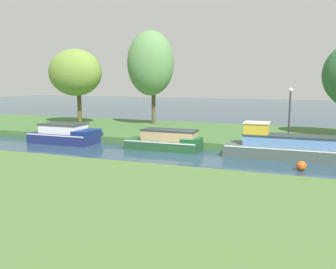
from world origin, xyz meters
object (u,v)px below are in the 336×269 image
at_px(willow_tree_left, 75,73).
at_px(channel_buoy, 301,166).
at_px(lamp_post, 290,109).
at_px(mooring_post_near, 87,129).
at_px(mooring_post_far, 190,136).
at_px(navy_narrowboat, 66,134).
at_px(slate_barge, 301,148).
at_px(willow_tree_centre, 151,63).
at_px(forest_cruiser, 166,141).

xyz_separation_m(willow_tree_left, channel_buoy, (17.75, -8.45, -4.41)).
bearing_deg(willow_tree_left, lamp_post, -12.68).
xyz_separation_m(mooring_post_near, mooring_post_far, (7.29, 0.00, -0.13)).
bearing_deg(navy_narrowboat, slate_barge, -0.00).
xyz_separation_m(willow_tree_centre, lamp_post, (11.02, -5.63, -2.95)).
bearing_deg(mooring_post_far, willow_tree_centre, 129.79).
bearing_deg(mooring_post_far, slate_barge, -11.04).
distance_m(forest_cruiser, mooring_post_far, 1.65).
height_order(willow_tree_left, mooring_post_near, willow_tree_left).
relative_size(navy_narrowboat, willow_tree_left, 0.71).
height_order(navy_narrowboat, mooring_post_far, navy_narrowboat).
bearing_deg(mooring_post_far, lamp_post, 8.37).
xyz_separation_m(slate_barge, willow_tree_left, (-17.68, 5.88, 4.04)).
distance_m(navy_narrowboat, channel_buoy, 14.80).
distance_m(navy_narrowboat, mooring_post_far, 8.24).
height_order(forest_cruiser, mooring_post_near, forest_cruiser).
height_order(forest_cruiser, willow_tree_left, willow_tree_left).
xyz_separation_m(willow_tree_centre, channel_buoy, (11.82, -10.27, -5.14)).
xyz_separation_m(mooring_post_far, channel_buoy, (6.44, -3.81, -0.45)).
xyz_separation_m(slate_barge, lamp_post, (-0.72, 2.07, 1.81)).
height_order(forest_cruiser, channel_buoy, forest_cruiser).
relative_size(slate_barge, mooring_post_far, 15.07).
distance_m(forest_cruiser, lamp_post, 7.28).
bearing_deg(mooring_post_near, willow_tree_centre, 73.54).
relative_size(slate_barge, mooring_post_near, 10.19).
bearing_deg(lamp_post, mooring_post_far, -171.63).
bearing_deg(mooring_post_near, willow_tree_left, 130.93).
xyz_separation_m(willow_tree_left, mooring_post_far, (11.32, -4.64, -3.96)).
xyz_separation_m(forest_cruiser, channel_buoy, (7.52, -2.57, -0.30)).
distance_m(lamp_post, channel_buoy, 5.19).
bearing_deg(willow_tree_left, forest_cruiser, -29.89).
bearing_deg(lamp_post, slate_barge, -70.76).
bearing_deg(channel_buoy, lamp_post, 99.78).
distance_m(willow_tree_left, mooring_post_far, 12.86).
distance_m(willow_tree_left, willow_tree_centre, 6.25).
bearing_deg(navy_narrowboat, forest_cruiser, -0.00).
xyz_separation_m(slate_barge, willow_tree_centre, (-11.74, 7.70, 4.77)).
xyz_separation_m(willow_tree_left, willow_tree_centre, (5.94, 1.82, 0.73)).
bearing_deg(channel_buoy, slate_barge, 91.72).
height_order(slate_barge, forest_cruiser, slate_barge).
bearing_deg(willow_tree_centre, mooring_post_near, -106.46).
xyz_separation_m(navy_narrowboat, willow_tree_left, (-3.18, 5.88, 4.10)).
bearing_deg(channel_buoy, mooring_post_near, 164.49).
bearing_deg(forest_cruiser, willow_tree_left, 150.11).
distance_m(willow_tree_left, channel_buoy, 20.15).
bearing_deg(channel_buoy, willow_tree_centre, 139.00).
bearing_deg(forest_cruiser, mooring_post_far, 48.92).
relative_size(slate_barge, willow_tree_left, 1.31).
distance_m(navy_narrowboat, forest_cruiser, 7.06).
relative_size(forest_cruiser, willow_tree_left, 0.72).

